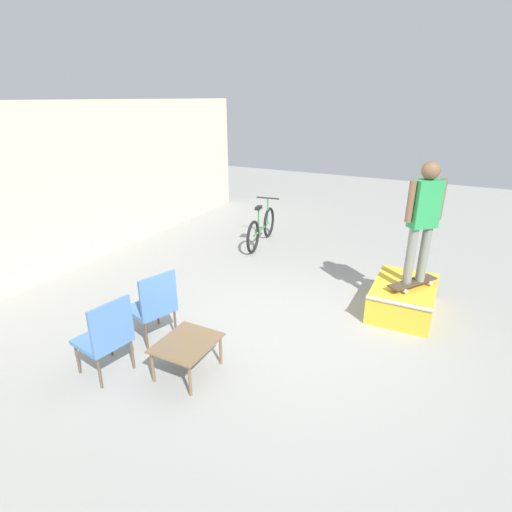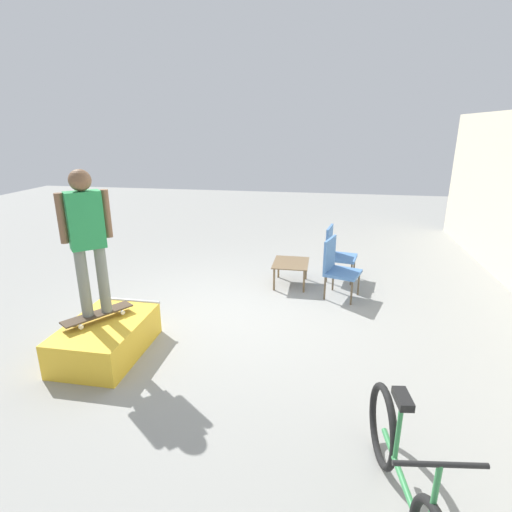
# 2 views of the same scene
# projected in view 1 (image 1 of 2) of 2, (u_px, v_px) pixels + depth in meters

# --- Properties ---
(ground_plane) EXTENTS (24.00, 24.00, 0.00)m
(ground_plane) POSITION_uv_depth(u_px,v_px,m) (293.00, 333.00, 5.53)
(ground_plane) COLOR gray
(house_wall_back) EXTENTS (12.00, 0.06, 3.00)m
(house_wall_back) POSITION_uv_depth(u_px,v_px,m) (49.00, 193.00, 6.90)
(house_wall_back) COLOR beige
(house_wall_back) RESTS_ON ground_plane
(skate_ramp_box) EXTENTS (1.33, 0.87, 0.45)m
(skate_ramp_box) POSITION_uv_depth(u_px,v_px,m) (403.00, 298.00, 6.04)
(skate_ramp_box) COLOR gold
(skate_ramp_box) RESTS_ON ground_plane
(skateboard_on_ramp) EXTENTS (0.82, 0.64, 0.07)m
(skateboard_on_ramp) POSITION_uv_depth(u_px,v_px,m) (413.00, 282.00, 5.86)
(skateboard_on_ramp) COLOR #473828
(skateboard_on_ramp) RESTS_ON skate_ramp_box
(person_skater) EXTENTS (0.41, 0.45, 1.74)m
(person_skater) POSITION_uv_depth(u_px,v_px,m) (424.00, 214.00, 5.47)
(person_skater) COLOR gray
(person_skater) RESTS_ON skateboard_on_ramp
(coffee_table) EXTENTS (0.73, 0.61, 0.42)m
(coffee_table) POSITION_uv_depth(u_px,v_px,m) (187.00, 346.00, 4.61)
(coffee_table) COLOR brown
(coffee_table) RESTS_ON ground_plane
(patio_chair_left) EXTENTS (0.60, 0.60, 0.99)m
(patio_chair_left) POSITION_uv_depth(u_px,v_px,m) (106.00, 335.00, 4.52)
(patio_chair_left) COLOR brown
(patio_chair_left) RESTS_ON ground_plane
(patio_chair_right) EXTENTS (0.65, 0.65, 0.99)m
(patio_chair_right) POSITION_uv_depth(u_px,v_px,m) (154.00, 304.00, 5.20)
(patio_chair_right) COLOR brown
(patio_chair_right) RESTS_ON ground_plane
(bicycle) EXTENTS (1.78, 0.52, 0.96)m
(bicycle) POSITION_uv_depth(u_px,v_px,m) (261.00, 228.00, 8.74)
(bicycle) COLOR black
(bicycle) RESTS_ON ground_plane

